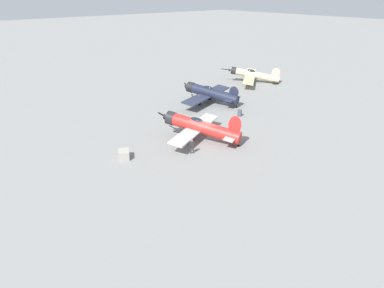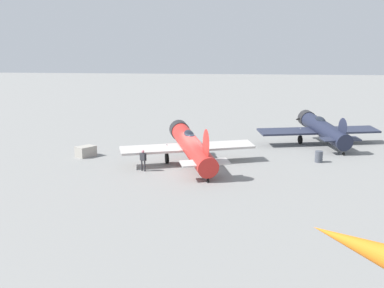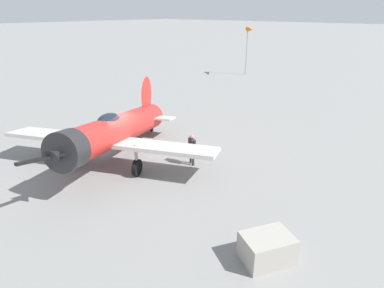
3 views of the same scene
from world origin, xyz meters
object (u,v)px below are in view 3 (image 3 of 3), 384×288
airplane_foreground (114,131)px  ground_crew_mechanic (192,147)px  windsock_mast (250,31)px  equipment_crate (267,248)px

airplane_foreground → ground_crew_mechanic: bearing=100.8°
ground_crew_mechanic → windsock_mast: bearing=-132.1°
ground_crew_mechanic → equipment_crate: 7.23m
ground_crew_mechanic → windsock_mast: (-22.13, -10.78, 4.03)m
airplane_foreground → ground_crew_mechanic: 3.92m
ground_crew_mechanic → windsock_mast: 24.95m
ground_crew_mechanic → equipment_crate: ground_crew_mechanic is taller
airplane_foreground → windsock_mast: windsock_mast is taller
airplane_foreground → windsock_mast: (-24.42, -7.67, 3.36)m
windsock_mast → airplane_foreground: bearing=17.4°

